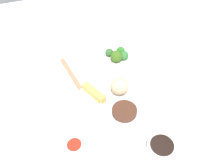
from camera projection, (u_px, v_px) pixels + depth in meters
name	position (u px, v px, depth m)	size (l,w,h in m)	color
tabletop	(109.00, 108.00, 0.85)	(2.20, 2.20, 0.02)	white
main_plate	(109.00, 105.00, 0.84)	(0.28, 0.28, 0.02)	white
rice_scoop	(120.00, 86.00, 0.85)	(0.07, 0.07, 0.07)	#CBB086
spring_roll	(94.00, 93.00, 0.86)	(0.12, 0.03, 0.03)	tan
crab_rangoon_wonton	(97.00, 115.00, 0.79)	(0.08, 0.08, 0.01)	beige
stir_fry_heap	(124.00, 111.00, 0.80)	(0.09, 0.09, 0.02)	#48291B
broccoli_plate	(118.00, 60.00, 1.04)	(0.20, 0.20, 0.01)	white
broccoli_floret_0	(121.00, 51.00, 1.04)	(0.04, 0.04, 0.04)	#277220
broccoli_floret_1	(116.00, 56.00, 1.00)	(0.06, 0.06, 0.06)	#39601A
broccoli_floret_2	(124.00, 55.00, 1.02)	(0.04, 0.04, 0.04)	#2E6E30
broccoli_floret_3	(109.00, 52.00, 1.04)	(0.04, 0.04, 0.04)	#2E5D28
soy_sauce_bowl	(161.00, 148.00, 0.70)	(0.09, 0.09, 0.04)	white
soy_sauce_bowl_liquid	(162.00, 145.00, 0.69)	(0.08, 0.08, 0.00)	black
sauce_ramekin_sweet_and_sour	(75.00, 147.00, 0.71)	(0.06, 0.06, 0.02)	white
sauce_ramekin_sweet_and_sour_liquid	(74.00, 145.00, 0.70)	(0.05, 0.05, 0.00)	red
chopsticks_pair	(71.00, 73.00, 0.98)	(0.23, 0.02, 0.01)	#AA7654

